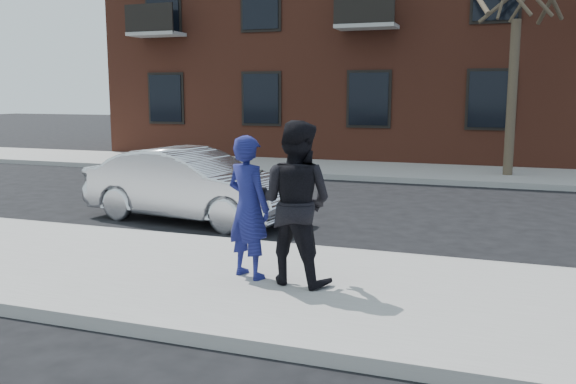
% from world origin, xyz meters
% --- Properties ---
extents(ground, '(100.00, 100.00, 0.00)m').
position_xyz_m(ground, '(0.00, 0.00, 0.00)').
color(ground, black).
rests_on(ground, ground).
extents(near_sidewalk, '(50.00, 3.50, 0.15)m').
position_xyz_m(near_sidewalk, '(0.00, -0.25, 0.07)').
color(near_sidewalk, gray).
rests_on(near_sidewalk, ground).
extents(near_curb, '(50.00, 0.10, 0.15)m').
position_xyz_m(near_curb, '(0.00, 1.55, 0.07)').
color(near_curb, '#999691').
rests_on(near_curb, ground).
extents(far_sidewalk, '(50.00, 3.50, 0.15)m').
position_xyz_m(far_sidewalk, '(0.00, 11.25, 0.07)').
color(far_sidewalk, gray).
rests_on(far_sidewalk, ground).
extents(far_curb, '(50.00, 0.10, 0.15)m').
position_xyz_m(far_curb, '(0.00, 9.45, 0.07)').
color(far_curb, '#999691').
rests_on(far_curb, ground).
extents(silver_sedan, '(4.31, 1.97, 1.37)m').
position_xyz_m(silver_sedan, '(-1.15, 3.20, 0.68)').
color(silver_sedan, silver).
rests_on(silver_sedan, ground).
extents(man_hoodie, '(0.75, 0.63, 1.76)m').
position_xyz_m(man_hoodie, '(1.50, -0.18, 1.03)').
color(man_hoodie, navy).
rests_on(man_hoodie, near_sidewalk).
extents(man_peacoat, '(1.05, 0.87, 1.94)m').
position_xyz_m(man_peacoat, '(2.12, -0.19, 1.12)').
color(man_peacoat, black).
rests_on(man_peacoat, near_sidewalk).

